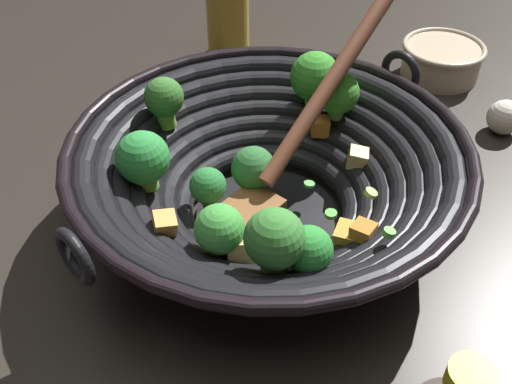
{
  "coord_description": "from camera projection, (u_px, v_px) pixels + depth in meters",
  "views": [
    {
      "loc": [
        0.03,
        -0.48,
        0.46
      ],
      "look_at": [
        -0.01,
        0.01,
        0.03
      ],
      "focal_mm": 41.52,
      "sensor_mm": 36.0,
      "label": 1
    }
  ],
  "objects": [
    {
      "name": "ground_plane",
      "position": [
        267.0,
        220.0,
        0.66
      ],
      "size": [
        4.0,
        4.0,
        0.0
      ],
      "primitive_type": "plane",
      "color": "#28231E"
    },
    {
      "name": "prep_bowl",
      "position": [
        442.0,
        59.0,
        0.88
      ],
      "size": [
        0.12,
        0.12,
        0.05
      ],
      "color": "tan",
      "rests_on": "ground"
    },
    {
      "name": "garlic_bulb",
      "position": [
        505.0,
        117.0,
        0.77
      ],
      "size": [
        0.05,
        0.05,
        0.05
      ],
      "primitive_type": "sphere",
      "color": "silver",
      "rests_on": "ground"
    },
    {
      "name": "wok",
      "position": [
        268.0,
        172.0,
        0.61
      ],
      "size": [
        0.42,
        0.42,
        0.21
      ],
      "color": "black",
      "rests_on": "ground"
    }
  ]
}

